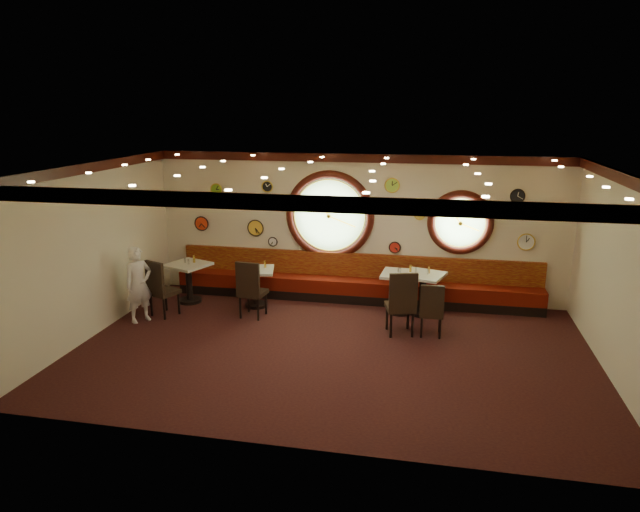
{
  "coord_description": "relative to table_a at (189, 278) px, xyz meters",
  "views": [
    {
      "loc": [
        1.64,
        -9.14,
        4.17
      ],
      "look_at": [
        -0.37,
        0.8,
        1.5
      ],
      "focal_mm": 32.0,
      "sensor_mm": 36.0,
      "label": 1
    }
  ],
  "objects": [
    {
      "name": "molding_left",
      "position": [
        -0.93,
        -1.93,
        2.56
      ],
      "size": [
        0.1,
        6.0,
        0.18
      ],
      "primitive_type": "cube",
      "color": "#370E0A",
      "rests_on": "wall_back"
    },
    {
      "name": "condiment_b_pepper",
      "position": [
        1.52,
        -0.02,
        0.33
      ],
      "size": [
        0.04,
        0.04,
        0.1
      ],
      "primitive_type": "cylinder",
      "color": "silver",
      "rests_on": "table_b"
    },
    {
      "name": "wall_clock_9",
      "position": [
        4.37,
        1.03,
        0.65
      ],
      "size": [
        0.24,
        0.03,
        0.24
      ],
      "primitive_type": "cylinder",
      "rotation": [
        1.57,
        0.0,
        0.0
      ],
      "color": "red",
      "rests_on": "wall_back"
    },
    {
      "name": "condiment_a_pepper",
      "position": [
        0.04,
        -0.05,
        0.38
      ],
      "size": [
        0.04,
        0.04,
        0.11
      ],
      "primitive_type": "cylinder",
      "color": "silver",
      "rests_on": "table_a"
    },
    {
      "name": "wall_clock_0",
      "position": [
        7.07,
        1.03,
        0.9
      ],
      "size": [
        0.34,
        0.03,
        0.34
      ],
      "primitive_type": "cylinder",
      "rotation": [
        1.57,
        0.0,
        0.0
      ],
      "color": "white",
      "rests_on": "wall_back"
    },
    {
      "name": "wall_left",
      "position": [
        -0.98,
        -1.93,
        1.05
      ],
      "size": [
        0.02,
        6.0,
        3.2
      ],
      "primitive_type": "cube",
      "color": "beige",
      "rests_on": "floor"
    },
    {
      "name": "wall_clock_8",
      "position": [
        1.52,
        1.03,
        1.9
      ],
      "size": [
        0.24,
        0.03,
        0.24
      ],
      "primitive_type": "cylinder",
      "rotation": [
        1.57,
        0.0,
        0.0
      ],
      "color": "black",
      "rests_on": "wall_back"
    },
    {
      "name": "ceiling",
      "position": [
        3.52,
        -1.93,
        2.65
      ],
      "size": [
        9.0,
        6.0,
        0.02
      ],
      "primitive_type": "cube",
      "color": "gold",
      "rests_on": "wall_back"
    },
    {
      "name": "porthole_right_ring",
      "position": [
        5.72,
        1.02,
        1.25
      ],
      "size": [
        1.09,
        0.03,
        1.09
      ],
      "primitive_type": "torus",
      "rotation": [
        1.57,
        0.0,
        0.0
      ],
      "color": "gold",
      "rests_on": "wall_back"
    },
    {
      "name": "condiment_a_salt",
      "position": [
        -0.09,
        0.05,
        0.38
      ],
      "size": [
        0.04,
        0.04,
        0.11
      ],
      "primitive_type": "cylinder",
      "color": "#B9BABE",
      "rests_on": "table_a"
    },
    {
      "name": "wall_clock_3",
      "position": [
        -0.08,
        1.03,
        1.0
      ],
      "size": [
        0.32,
        0.03,
        0.32
      ],
      "primitive_type": "cylinder",
      "rotation": [
        1.57,
        0.0,
        0.0
      ],
      "color": "red",
      "rests_on": "wall_back"
    },
    {
      "name": "condiment_d_pepper",
      "position": [
        5.11,
        0.22,
        0.37
      ],
      "size": [
        0.03,
        0.03,
        0.1
      ],
      "primitive_type": "cylinder",
      "color": "silver",
      "rests_on": "table_d"
    },
    {
      "name": "banquette_base",
      "position": [
        3.52,
        0.79,
        -0.45
      ],
      "size": [
        8.0,
        0.55,
        0.2
      ],
      "primitive_type": "cube",
      "color": "black",
      "rests_on": "floor"
    },
    {
      "name": "wall_front",
      "position": [
        3.52,
        -4.93,
        1.05
      ],
      "size": [
        9.0,
        0.02,
        3.2
      ],
      "primitive_type": "cube",
      "color": "beige",
      "rests_on": "floor"
    },
    {
      "name": "condiment_d_salt",
      "position": [
        4.87,
        0.29,
        0.38
      ],
      "size": [
        0.04,
        0.04,
        0.11
      ],
      "primitive_type": "cylinder",
      "color": "silver",
      "rests_on": "table_d"
    },
    {
      "name": "condiment_b_salt",
      "position": [
        1.44,
        0.02,
        0.33
      ],
      "size": [
        0.03,
        0.03,
        0.09
      ],
      "primitive_type": "cylinder",
      "color": "silver",
      "rests_on": "table_b"
    },
    {
      "name": "floor",
      "position": [
        3.52,
        -1.93,
        -0.55
      ],
      "size": [
        9.0,
        6.0,
        0.0
      ],
      "primitive_type": "cube",
      "color": "black",
      "rests_on": "ground"
    },
    {
      "name": "molding_back",
      "position": [
        3.52,
        1.02,
        2.56
      ],
      "size": [
        9.0,
        0.1,
        0.18
      ],
      "primitive_type": "cube",
      "color": "#370E0A",
      "rests_on": "wall_back"
    },
    {
      "name": "condiment_c_salt",
      "position": [
        4.51,
        0.29,
        0.36
      ],
      "size": [
        0.04,
        0.04,
        0.1
      ],
      "primitive_type": "cylinder",
      "color": "silver",
      "rests_on": "table_c"
    },
    {
      "name": "wall_clock_6",
      "position": [
        0.32,
        1.03,
        1.8
      ],
      "size": [
        0.26,
        0.03,
        0.26
      ],
      "primitive_type": "cylinder",
      "rotation": [
        1.57,
        0.0,
        0.0
      ],
      "color": "#75AF23",
      "rests_on": "wall_back"
    },
    {
      "name": "chair_c",
      "position": [
        4.66,
        -0.99,
        0.16
      ],
      "size": [
        0.64,
        0.64,
        0.77
      ],
      "rotation": [
        0.0,
        0.0,
        0.26
      ],
      "color": "black",
      "rests_on": "floor"
    },
    {
      "name": "chair_a",
      "position": [
        -0.2,
        -0.96,
        0.12
      ],
      "size": [
        0.65,
        0.65,
        0.73
      ],
      "rotation": [
        0.0,
        0.0,
        -0.39
      ],
      "color": "black",
      "rests_on": "floor"
    },
    {
      "name": "molding_right",
      "position": [
        7.97,
        -1.93,
        2.56
      ],
      "size": [
        0.1,
        6.0,
        0.18
      ],
      "primitive_type": "cube",
      "color": "#370E0A",
      "rests_on": "wall_back"
    },
    {
      "name": "wall_clock_2",
      "position": [
        6.82,
        1.03,
        1.85
      ],
      "size": [
        0.28,
        0.03,
        0.28
      ],
      "primitive_type": "cylinder",
      "rotation": [
        1.57,
        0.0,
        0.0
      ],
      "color": "black",
      "rests_on": "wall_back"
    },
    {
      "name": "porthole_right_frame",
      "position": [
        5.72,
        1.05,
        1.25
      ],
      "size": [
        1.38,
        0.18,
        1.38
      ],
      "primitive_type": "torus",
      "rotation": [
        1.57,
        0.0,
        0.0
      ],
      "color": "#370E0A",
      "rests_on": "wall_back"
    },
    {
      "name": "condiment_d_bottle",
      "position": [
        5.13,
        0.3,
        0.39
      ],
      "size": [
        0.04,
        0.04,
        0.14
      ],
      "primitive_type": "cylinder",
      "color": "orange",
      "rests_on": "table_d"
    },
    {
      "name": "wall_clock_1",
      "position": [
        4.27,
        1.03,
        2.0
      ],
      "size": [
        0.3,
        0.03,
        0.3
      ],
      "primitive_type": "cylinder",
      "rotation": [
        1.57,
        0.0,
        0.0
      ],
      "color": "#A1D442",
      "rests_on": "wall_back"
    },
    {
      "name": "porthole_right_glass",
      "position": [
        5.72,
        1.06,
        1.25
      ],
      "size": [
        1.1,
        0.02,
        1.1
      ],
      "primitive_type": "cylinder",
      "rotation": [
        1.57,
        0.0,
        0.0
      ],
      "color": "#7FAB66",
      "rests_on": "wall_back"
    },
    {
      "name": "condiment_c_pepper",
      "position": [
        4.55,
        0.25,
        0.36
      ],
      "size": [
        0.04,
        0.04,
        0.1
      ],
      "primitive_type": "cylinder",
      "color": "silver",
      "rests_on": "table_c"
    },
    {
      "name": "chair_b",
      "position": [
        1.63,
        -0.67,
        0.13
      ],
      "size": [
        0.56,
        0.56,
        0.74
      ],
      "rotation": [
        0.0,
        0.0,
        -0.12
      ],
      "color": "black",
      "rests_on": "floor"
    },
    {
      "name": "molding_front",
      "position": [
        3.52,
        -4.88,
        2.56
      ],
      "size": [
        9.0,
        0.1,
        0.18
      ],
      "primitive_type": "cube",
      "color": "#370E0A",
      "rests_on": "wall_back"
    },
    {
      "name": "wall_clock_5",
      "position": [
        1.22,
        1.03,
        0.95
      ],
      "size": [
        0.36,
        0.03,
        0.36
      ],
      "primitive_type": "cylinder",
      "rotation": [
        1.57,
        0.0,
        0.0
      ],
      "color": "yellow",
      "rests_on": "wall_back"
    },
    {
      "name": "wall_clock_4",
      "position": [
        4.87,
        1.03,
        1.4
      ],
      "size": [
        0.22,
        0.03,
        0.22
      ],
      "primitive_type": "cylinder",
      "rotation": [
        1.57,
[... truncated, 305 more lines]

